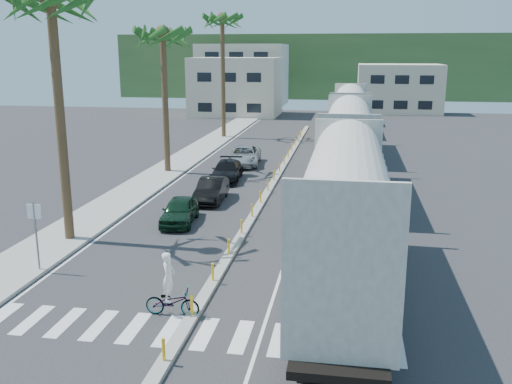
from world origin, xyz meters
TOP-DOWN VIEW (x-y plane):
  - ground at (0.00, 0.00)m, footprint 140.00×140.00m
  - sidewalk at (-8.50, 25.00)m, footprint 3.00×90.00m
  - rails at (5.00, 28.00)m, footprint 1.56×100.00m
  - median at (0.00, 19.96)m, footprint 0.45×60.00m
  - crosswalk at (0.00, -2.00)m, footprint 14.00×2.20m
  - lane_markings at (-2.15, 25.00)m, footprint 9.42×90.00m
  - freight_train at (5.00, 22.27)m, footprint 3.00×60.94m
  - palm_trees at (-8.10, 22.70)m, footprint 3.50×37.20m
  - street_sign at (-7.30, 2.00)m, footprint 0.60×0.08m
  - buildings at (-6.41, 71.66)m, footprint 38.00×27.00m
  - hillside at (0.00, 100.00)m, footprint 80.00×20.00m
  - car_lead at (-3.63, 9.62)m, footprint 2.37×4.32m
  - car_second at (-3.05, 14.33)m, footprint 1.81×4.37m
  - car_third at (-3.35, 20.08)m, footprint 2.59×5.02m
  - car_rear at (-3.20, 25.90)m, footprint 3.35×5.69m
  - cyclist at (-0.74, -0.89)m, footprint 0.75×1.89m

SIDE VIEW (x-z plane):
  - ground at x=0.00m, z-range 0.00..0.00m
  - lane_markings at x=-2.15m, z-range 0.00..0.01m
  - crosswalk at x=0.00m, z-range 0.00..0.01m
  - rails at x=5.00m, z-range 0.00..0.06m
  - sidewalk at x=-8.50m, z-range 0.00..0.15m
  - median at x=0.00m, z-range -0.34..0.51m
  - car_lead at x=-3.63m, z-range 0.00..1.37m
  - car_third at x=-3.35m, z-range 0.00..1.38m
  - car_second at x=-3.05m, z-range 0.00..1.40m
  - car_rear at x=-3.20m, z-range 0.00..1.46m
  - cyclist at x=-0.74m, z-range -0.40..1.88m
  - street_sign at x=-7.30m, z-range 0.47..3.47m
  - freight_train at x=5.00m, z-range -0.02..5.83m
  - buildings at x=-6.41m, z-range -0.64..9.36m
  - hillside at x=0.00m, z-range 0.00..12.00m
  - palm_trees at x=-8.10m, z-range 3.93..17.68m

